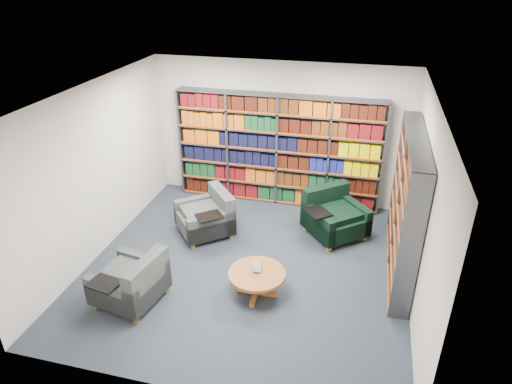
% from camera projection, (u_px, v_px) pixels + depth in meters
% --- Properties ---
extents(room_shell, '(5.02, 5.02, 2.82)m').
position_uv_depth(room_shell, '(246.00, 189.00, 6.75)').
color(room_shell, black).
rests_on(room_shell, ground).
extents(bookshelf_back, '(4.00, 0.28, 2.20)m').
position_uv_depth(bookshelf_back, '(278.00, 151.00, 8.91)').
color(bookshelf_back, '#47494F').
rests_on(bookshelf_back, ground).
extents(bookshelf_right, '(0.28, 2.50, 2.20)m').
position_uv_depth(bookshelf_right, '(406.00, 206.00, 6.90)').
color(bookshelf_right, '#47494F').
rests_on(bookshelf_right, ground).
extents(chair_teal_left, '(1.23, 1.23, 0.79)m').
position_uv_depth(chair_teal_left, '(209.00, 217.00, 8.17)').
color(chair_teal_left, '#021F38').
rests_on(chair_teal_left, ground).
extents(chair_green_right, '(1.28, 1.28, 0.83)m').
position_uv_depth(chair_green_right, '(333.00, 216.00, 8.15)').
color(chair_green_right, black).
rests_on(chair_green_right, ground).
extents(chair_teal_front, '(0.99, 1.09, 0.78)m').
position_uv_depth(chair_teal_front, '(134.00, 284.00, 6.48)').
color(chair_teal_front, '#021F38').
rests_on(chair_teal_front, ground).
extents(coffee_table, '(0.83, 0.83, 0.59)m').
position_uv_depth(coffee_table, '(257.00, 277.00, 6.62)').
color(coffee_table, '#A0622A').
rests_on(coffee_table, ground).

